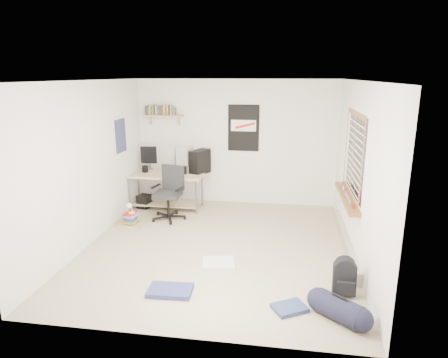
# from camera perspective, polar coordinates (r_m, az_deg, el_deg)

# --- Properties ---
(floor) EXTENTS (4.00, 4.50, 0.01)m
(floor) POSITION_cam_1_polar(r_m,az_deg,el_deg) (6.28, -0.90, -9.62)
(floor) COLOR gray
(floor) RESTS_ON ground
(ceiling) EXTENTS (4.00, 4.50, 0.01)m
(ceiling) POSITION_cam_1_polar(r_m,az_deg,el_deg) (5.72, -1.01, 13.94)
(ceiling) COLOR white
(ceiling) RESTS_ON ground
(back_wall) EXTENTS (4.00, 0.01, 2.50)m
(back_wall) POSITION_cam_1_polar(r_m,az_deg,el_deg) (8.06, 1.73, 5.21)
(back_wall) COLOR silver
(back_wall) RESTS_ON ground
(left_wall) EXTENTS (0.01, 4.50, 2.50)m
(left_wall) POSITION_cam_1_polar(r_m,az_deg,el_deg) (6.51, -18.65, 2.13)
(left_wall) COLOR silver
(left_wall) RESTS_ON ground
(right_wall) EXTENTS (0.01, 4.50, 2.50)m
(right_wall) POSITION_cam_1_polar(r_m,az_deg,el_deg) (5.89, 18.67, 0.85)
(right_wall) COLOR silver
(right_wall) RESTS_ON ground
(desk) EXTENTS (1.47, 0.68, 0.66)m
(desk) POSITION_cam_1_polar(r_m,az_deg,el_deg) (7.96, -8.21, -1.60)
(desk) COLOR tan
(desk) RESTS_ON floor
(monitor_left) EXTENTS (0.37, 0.14, 0.40)m
(monitor_left) POSITION_cam_1_polar(r_m,az_deg,el_deg) (8.20, -10.57, 2.38)
(monitor_left) COLOR #B5B6BB
(monitor_left) RESTS_ON desk
(monitor_right) EXTENTS (0.36, 0.27, 0.40)m
(monitor_right) POSITION_cam_1_polar(r_m,az_deg,el_deg) (7.85, -5.63, 2.02)
(monitor_right) COLOR #B8B6BC
(monitor_right) RESTS_ON desk
(pc_tower) EXTENTS (0.38, 0.51, 0.48)m
(pc_tower) POSITION_cam_1_polar(r_m,az_deg,el_deg) (7.91, -3.46, 2.45)
(pc_tower) COLOR black
(pc_tower) RESTS_ON desk
(keyboard) EXTENTS (0.46, 0.32, 0.02)m
(keyboard) POSITION_cam_1_polar(r_m,az_deg,el_deg) (8.01, -8.55, 0.79)
(keyboard) COLOR black
(keyboard) RESTS_ON desk
(speaker_left) EXTENTS (0.11, 0.11, 0.17)m
(speaker_left) POSITION_cam_1_polar(r_m,az_deg,el_deg) (8.07, -11.20, 1.30)
(speaker_left) COLOR black
(speaker_left) RESTS_ON desk
(speaker_right) EXTENTS (0.10, 0.10, 0.19)m
(speaker_right) POSITION_cam_1_polar(r_m,az_deg,el_deg) (7.82, -5.74, 1.16)
(speaker_right) COLOR black
(speaker_right) RESTS_ON desk
(office_chair) EXTENTS (0.77, 0.77, 0.98)m
(office_chair) POSITION_cam_1_polar(r_m,az_deg,el_deg) (7.31, -8.03, -2.05)
(office_chair) COLOR black
(office_chair) RESTS_ON floor
(wall_shelf) EXTENTS (0.80, 0.22, 0.24)m
(wall_shelf) POSITION_cam_1_polar(r_m,az_deg,el_deg) (8.18, -8.60, 8.94)
(wall_shelf) COLOR tan
(wall_shelf) RESTS_ON back_wall
(poster_back_wall) EXTENTS (0.62, 0.03, 0.92)m
(poster_back_wall) POSITION_cam_1_polar(r_m,az_deg,el_deg) (7.98, 2.80, 7.28)
(poster_back_wall) COLOR black
(poster_back_wall) RESTS_ON back_wall
(poster_left_wall) EXTENTS (0.02, 0.42, 0.60)m
(poster_left_wall) POSITION_cam_1_polar(r_m,az_deg,el_deg) (7.52, -14.54, 5.99)
(poster_left_wall) COLOR navy
(poster_left_wall) RESTS_ON left_wall
(window) EXTENTS (0.10, 1.50, 1.26)m
(window) POSITION_cam_1_polar(r_m,az_deg,el_deg) (6.13, 17.85, 3.36)
(window) COLOR brown
(window) RESTS_ON right_wall
(baseboard_heater) EXTENTS (0.08, 2.50, 0.18)m
(baseboard_heater) POSITION_cam_1_polar(r_m,az_deg,el_deg) (6.52, 16.95, -8.44)
(baseboard_heater) COLOR #B7B2A8
(baseboard_heater) RESTS_ON floor
(backpack) EXTENTS (0.28, 0.23, 0.36)m
(backpack) POSITION_cam_1_polar(r_m,az_deg,el_deg) (5.15, 16.80, -13.54)
(backpack) COLOR black
(backpack) RESTS_ON floor
(duffel_bag) EXTENTS (0.38, 0.38, 0.53)m
(duffel_bag) POSITION_cam_1_polar(r_m,az_deg,el_deg) (4.69, 16.09, -17.33)
(duffel_bag) COLOR black
(duffel_bag) RESTS_ON floor
(tshirt) EXTENTS (0.51, 0.45, 0.04)m
(tshirt) POSITION_cam_1_polar(r_m,az_deg,el_deg) (5.72, -0.76, -11.88)
(tshirt) COLOR silver
(tshirt) RESTS_ON floor
(jeans_a) EXTENTS (0.55, 0.36, 0.06)m
(jeans_a) POSITION_cam_1_polar(r_m,az_deg,el_deg) (5.09, -7.69, -15.52)
(jeans_a) COLOR navy
(jeans_a) RESTS_ON floor
(jeans_b) EXTENTS (0.45, 0.42, 0.05)m
(jeans_b) POSITION_cam_1_polar(r_m,az_deg,el_deg) (4.80, 9.34, -17.70)
(jeans_b) COLOR navy
(jeans_b) RESTS_ON floor
(book_stack) EXTENTS (0.47, 0.40, 0.30)m
(book_stack) POSITION_cam_1_polar(r_m,az_deg,el_deg) (7.27, -13.10, -5.21)
(book_stack) COLOR brown
(book_stack) RESTS_ON floor
(desk_lamp) EXTENTS (0.16, 0.20, 0.18)m
(desk_lamp) POSITION_cam_1_polar(r_m,az_deg,el_deg) (7.18, -13.11, -3.55)
(desk_lamp) COLOR white
(desk_lamp) RESTS_ON book_stack
(subwoofer) EXTENTS (0.28, 0.28, 0.26)m
(subwoofer) POSITION_cam_1_polar(r_m,az_deg,el_deg) (8.10, -11.33, -3.12)
(subwoofer) COLOR black
(subwoofer) RESTS_ON floor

